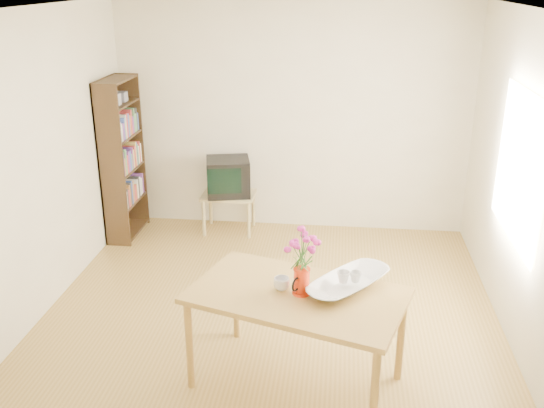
# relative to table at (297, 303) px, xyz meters

# --- Properties ---
(room) EXTENTS (4.50, 4.50, 4.50)m
(room) POSITION_rel_table_xyz_m (-0.27, 0.77, 0.63)
(room) COLOR olive
(room) RESTS_ON ground
(table) EXTENTS (1.66, 1.25, 0.75)m
(table) POSITION_rel_table_xyz_m (0.00, 0.00, 0.00)
(table) COLOR olive
(table) RESTS_ON ground
(tv_stand) EXTENTS (0.60, 0.45, 0.46)m
(tv_stand) POSITION_rel_table_xyz_m (-1.00, 2.73, -0.29)
(tv_stand) COLOR tan
(tv_stand) RESTS_ON ground
(bookshelf) EXTENTS (0.28, 0.70, 1.80)m
(bookshelf) POSITION_rel_table_xyz_m (-2.15, 2.51, 0.17)
(bookshelf) COLOR black
(bookshelf) RESTS_ON ground
(pitcher) EXTENTS (0.13, 0.20, 0.20)m
(pitcher) POSITION_rel_table_xyz_m (0.03, 0.00, 0.17)
(pitcher) COLOR red
(pitcher) RESTS_ON table
(flowers) EXTENTS (0.22, 0.22, 0.31)m
(flowers) POSITION_rel_table_xyz_m (0.03, -0.00, 0.42)
(flowers) COLOR #E536B1
(flowers) RESTS_ON pitcher
(mug) EXTENTS (0.15, 0.15, 0.09)m
(mug) POSITION_rel_table_xyz_m (-0.11, 0.04, 0.12)
(mug) COLOR white
(mug) RESTS_ON table
(bowl) EXTENTS (0.67, 0.67, 0.45)m
(bowl) POSITION_rel_table_xyz_m (0.36, 0.12, 0.30)
(bowl) COLOR white
(bowl) RESTS_ON table
(teacup_a) EXTENTS (0.10, 0.10, 0.07)m
(teacup_a) POSITION_rel_table_xyz_m (0.32, 0.12, 0.26)
(teacup_a) COLOR white
(teacup_a) RESTS_ON bowl
(teacup_b) EXTENTS (0.08, 0.08, 0.07)m
(teacup_b) POSITION_rel_table_xyz_m (0.40, 0.14, 0.26)
(teacup_b) COLOR white
(teacup_b) RESTS_ON bowl
(television) EXTENTS (0.56, 0.54, 0.42)m
(television) POSITION_rel_table_xyz_m (-1.00, 2.75, -0.00)
(television) COLOR black
(television) RESTS_ON tv_stand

